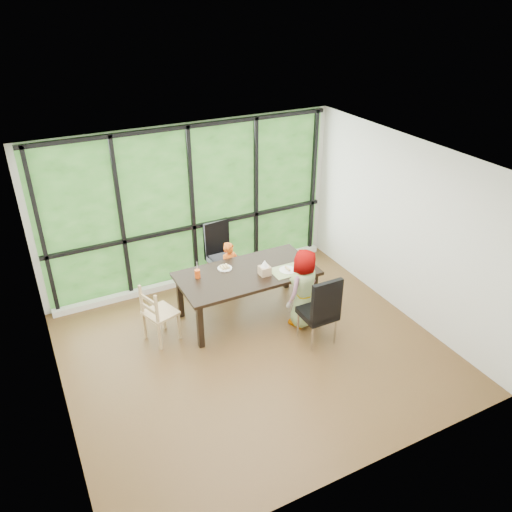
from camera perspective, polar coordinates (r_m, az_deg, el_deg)
name	(u,v)px	position (r m, az deg, el deg)	size (l,w,h in m)	color
ground	(254,351)	(7.20, -0.24, -10.67)	(5.00, 5.00, 0.00)	black
back_wall	(191,206)	(8.29, -7.33, 5.63)	(5.00, 5.00, 0.00)	silver
foliage_backdrop	(192,206)	(8.27, -7.28, 5.58)	(4.80, 0.02, 2.65)	#204817
window_mullions	(193,207)	(8.24, -7.18, 5.49)	(4.80, 0.06, 2.65)	black
window_sill	(198,277)	(8.79, -6.58, -2.41)	(4.80, 0.12, 0.10)	silver
dining_table	(247,293)	(7.70, -1.00, -4.25)	(2.06, 1.03, 0.75)	black
chair_window_leather	(223,255)	(8.44, -3.77, 0.16)	(0.46, 0.46, 1.08)	black
chair_interior_leather	(318,309)	(7.13, 6.99, -5.91)	(0.46, 0.46, 1.08)	black
chair_end_beech	(160,313)	(7.28, -10.74, -6.31)	(0.42, 0.40, 0.90)	tan
child_toddler	(230,270)	(8.13, -2.93, -1.54)	(0.35, 0.23, 0.95)	#D04F0F
child_older	(302,289)	(7.40, 5.20, -3.68)	(0.60, 0.39, 1.23)	gray
placemat	(287,271)	(7.55, 3.55, -1.67)	(0.49, 0.36, 0.01)	tan
plate_far	(225,268)	(7.61, -3.55, -1.38)	(0.22, 0.22, 0.01)	white
plate_near	(288,270)	(7.56, 3.58, -1.60)	(0.25, 0.25, 0.02)	white
orange_cup	(197,274)	(7.39, -6.62, -2.00)	(0.08, 0.08, 0.13)	#DB4B12
green_cup	(305,264)	(7.64, 5.51, -0.91)	(0.07, 0.07, 0.11)	#5DDA2A
white_mug	(300,255)	(7.91, 5.02, 0.09)	(0.09, 0.09, 0.09)	white
tissue_box	(265,271)	(7.42, 0.98, -1.66)	(0.16, 0.16, 0.13)	tan
crepe_rolls_far	(225,267)	(7.60, -3.55, -1.22)	(0.15, 0.12, 0.04)	tan
crepe_rolls_near	(288,269)	(7.55, 3.58, -1.43)	(0.05, 0.12, 0.04)	tan
straw_white	(197,268)	(7.34, -6.67, -1.31)	(0.01, 0.01, 0.20)	white
straw_pink	(305,258)	(7.59, 5.54, -0.27)	(0.01, 0.01, 0.20)	pink
tissue	(265,263)	(7.36, 0.99, -0.84)	(0.12, 0.12, 0.11)	white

